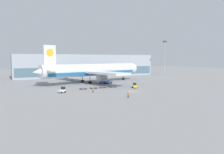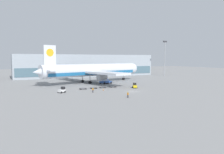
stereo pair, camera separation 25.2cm
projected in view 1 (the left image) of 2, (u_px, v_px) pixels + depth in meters
name	position (u px, v px, depth m)	size (l,w,h in m)	color
ground_plane	(132.00, 91.00, 76.29)	(400.00, 400.00, 0.00)	gray
terminal_building	(87.00, 65.00, 143.31)	(90.00, 18.20, 14.00)	#9EA8B2
light_mast	(164.00, 56.00, 143.46)	(2.80, 0.50, 23.11)	#9EA0A5
airplane_main	(92.00, 70.00, 103.83)	(57.10, 48.52, 17.00)	silver
scissor_lift_loader	(106.00, 79.00, 100.08)	(5.77, 4.41, 5.49)	#284C99
baggage_tug_foreground	(62.00, 90.00, 73.41)	(2.82, 2.53, 2.00)	silver
baggage_tug_mid	(135.00, 86.00, 85.30)	(2.38, 2.79, 2.00)	yellow
baggage_dolly_lead	(83.00, 88.00, 81.55)	(3.75, 1.70, 0.48)	#56565B
baggage_dolly_second	(94.00, 88.00, 83.45)	(3.75, 1.70, 0.48)	#56565B
baggage_dolly_third	(103.00, 87.00, 85.51)	(3.75, 1.70, 0.48)	#56565B
baggage_dolly_trail	(113.00, 86.00, 87.45)	(3.75, 1.70, 0.48)	#56565B
ground_crew_near	(93.00, 90.00, 73.72)	(0.38, 0.50, 1.69)	black
ground_crew_far	(128.00, 94.00, 63.85)	(0.30, 0.55, 1.80)	black
traffic_cone_near	(103.00, 89.00, 78.79)	(0.40, 0.40, 0.74)	black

